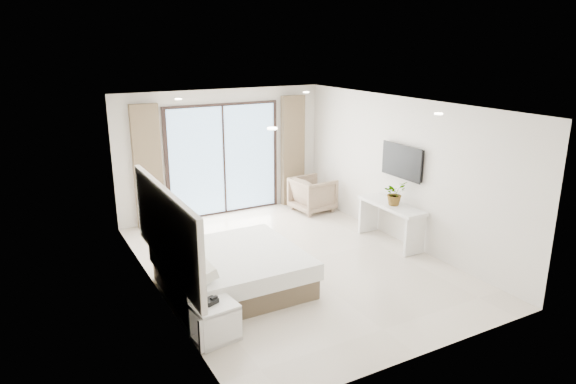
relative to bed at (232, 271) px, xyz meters
The scene contains 8 objects.
ground 1.38m from the bed, 16.39° to the left, with size 6.20×6.20×0.00m, color beige.
room_shell 2.00m from the bed, 44.89° to the left, with size 4.62×6.22×2.72m.
bed is the anchor object (origin of this frame).
nightstand 1.40m from the bed, 121.42° to the right, with size 0.59×0.50×0.49m.
phone 1.39m from the bed, 123.66° to the right, with size 0.18×0.14×0.06m, color black.
console_desk 3.35m from the bed, ahead, with size 0.46×1.47×0.77m.
plant 3.40m from the bed, ahead, with size 0.40×0.44×0.35m, color #33662D.
armchair 4.04m from the bed, 40.77° to the left, with size 0.82×0.76×0.84m, color #947361.
Camera 1 is at (-3.98, -7.05, 3.65)m, focal length 32.00 mm.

